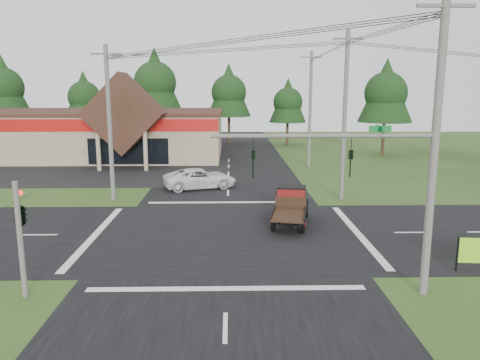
{
  "coord_description": "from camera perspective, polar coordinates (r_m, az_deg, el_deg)",
  "views": [
    {
      "loc": [
        0.19,
        -23.98,
        7.64
      ],
      "look_at": [
        0.76,
        3.82,
        2.2
      ],
      "focal_mm": 35.0,
      "sensor_mm": 36.0,
      "label": 1
    }
  ],
  "objects": [
    {
      "name": "traffic_signal_corner",
      "position": [
        18.8,
        -25.32,
        -2.66
      ],
      "size": [
        0.53,
        2.48,
        4.4
      ],
      "color": "#595651",
      "rests_on": "ground"
    },
    {
      "name": "white_pickup",
      "position": [
        36.52,
        -4.9,
        0.2
      ],
      "size": [
        6.12,
        4.15,
        1.56
      ],
      "primitive_type": "imported",
      "rotation": [
        0.0,
        0.0,
        1.88
      ],
      "color": "white",
      "rests_on": "ground"
    },
    {
      "name": "tree_side_ne",
      "position": [
        56.84,
        17.37,
        10.32
      ],
      "size": [
        6.16,
        6.16,
        11.11
      ],
      "color": "#332316",
      "rests_on": "ground"
    },
    {
      "name": "tree_row_c",
      "position": [
        65.78,
        -10.31,
        11.84
      ],
      "size": [
        7.28,
        7.28,
        13.13
      ],
      "color": "#332316",
      "rests_on": "ground"
    },
    {
      "name": "traffic_signal_mast",
      "position": [
        17.71,
        17.37,
        0.1
      ],
      "size": [
        8.12,
        0.24,
        7.0
      ],
      "color": "#595651",
      "rests_on": "ground"
    },
    {
      "name": "utility_pole_ne",
      "position": [
        32.96,
        12.64,
        7.76
      ],
      "size": [
        2.0,
        0.3,
        11.5
      ],
      "color": "#595651",
      "rests_on": "ground"
    },
    {
      "name": "tree_row_d",
      "position": [
        65.98,
        -1.37,
        10.84
      ],
      "size": [
        6.16,
        6.16,
        11.11
      ],
      "color": "#332316",
      "rests_on": "ground"
    },
    {
      "name": "ground",
      "position": [
        25.17,
        -1.57,
        -6.61
      ],
      "size": [
        120.0,
        120.0,
        0.0
      ],
      "primitive_type": "plane",
      "color": "#294D1B",
      "rests_on": "ground"
    },
    {
      "name": "cvs_building",
      "position": [
        56.07,
        -17.73,
        5.58
      ],
      "size": [
        30.4,
        18.2,
        9.19
      ],
      "color": "#9C8769",
      "rests_on": "ground"
    },
    {
      "name": "road_ns",
      "position": [
        25.16,
        -1.57,
        -6.58
      ],
      "size": [
        12.0,
        120.0,
        0.02
      ],
      "primitive_type": "cube",
      "color": "black",
      "rests_on": "ground"
    },
    {
      "name": "antique_flatbed_truck",
      "position": [
        26.78,
        6.13,
        -3.29
      ],
      "size": [
        2.8,
        5.19,
        2.06
      ],
      "primitive_type": null,
      "rotation": [
        0.0,
        0.0,
        -0.19
      ],
      "color": "#5D0E0D",
      "rests_on": "ground"
    },
    {
      "name": "utility_pole_nr",
      "position": [
        18.14,
        22.65,
        3.88
      ],
      "size": [
        2.0,
        0.3,
        11.0
      ],
      "color": "#595651",
      "rests_on": "ground"
    },
    {
      "name": "road_ew",
      "position": [
        25.16,
        -1.57,
        -6.58
      ],
      "size": [
        120.0,
        12.0,
        0.02
      ],
      "primitive_type": "cube",
      "color": "black",
      "rests_on": "ground"
    },
    {
      "name": "tree_row_b",
      "position": [
        69.0,
        -18.47,
        9.74
      ],
      "size": [
        5.6,
        5.6,
        10.1
      ],
      "color": "#332316",
      "rests_on": "ground"
    },
    {
      "name": "tree_row_e",
      "position": [
        64.47,
        5.86,
        9.59
      ],
      "size": [
        5.04,
        5.04,
        9.09
      ],
      "color": "#332316",
      "rests_on": "ground"
    },
    {
      "name": "tree_row_a",
      "position": [
        70.74,
        -26.9,
        10.23
      ],
      "size": [
        6.72,
        6.72,
        12.12
      ],
      "color": "#332316",
      "rests_on": "ground"
    },
    {
      "name": "parking_apron",
      "position": [
        45.9,
        -19.18,
        0.89
      ],
      "size": [
        28.0,
        14.0,
        0.02
      ],
      "primitive_type": "cube",
      "color": "black",
      "rests_on": "ground"
    },
    {
      "name": "utility_pole_n",
      "position": [
        46.67,
        8.55,
        8.62
      ],
      "size": [
        2.0,
        0.3,
        11.2
      ],
      "color": "#595651",
      "rests_on": "ground"
    },
    {
      "name": "utility_pole_nw",
      "position": [
        33.09,
        -15.62,
        6.76
      ],
      "size": [
        2.0,
        0.3,
        10.5
      ],
      "color": "#595651",
      "rests_on": "ground"
    }
  ]
}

